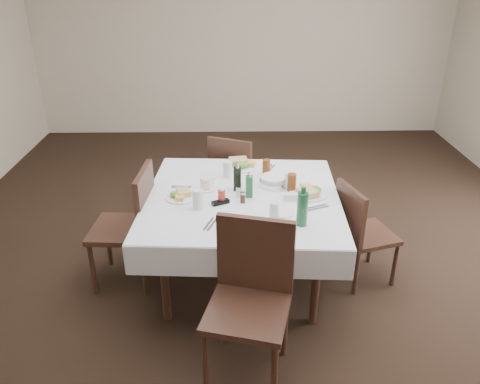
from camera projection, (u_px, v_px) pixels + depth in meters
The scene contains 33 objects.
ground_plane at pixel (253, 260), 4.14m from camera, with size 7.00×7.00×0.00m, color black.
room_shell at pixel (256, 64), 3.38m from camera, with size 6.04×7.04×2.80m.
dining_table at pixel (242, 204), 3.62m from camera, with size 1.56×1.56×0.76m.
chair_north at pixel (234, 174), 4.54m from camera, with size 0.57×0.57×0.92m.
chair_south at pixel (251, 290), 2.85m from camera, with size 0.59×0.59×1.02m.
chair_east at pixel (359, 228), 3.68m from camera, with size 0.50×0.50×0.85m.
chair_west at pixel (133, 220), 3.65m from camera, with size 0.50×0.50×0.98m.
meal_north at pixel (242, 164), 4.08m from camera, with size 0.30×0.30×0.07m.
meal_south at pixel (248, 231), 3.08m from camera, with size 0.24×0.24×0.05m.
meal_east at pixel (309, 192), 3.59m from camera, with size 0.29×0.29×0.06m.
meal_west at pixel (181, 195), 3.55m from camera, with size 0.24×0.24×0.05m.
side_plate_a at pixel (209, 177), 3.88m from camera, with size 0.14×0.14×0.01m.
side_plate_b at pixel (283, 212), 3.34m from camera, with size 0.17×0.17×0.01m.
water_n at pixel (228, 169), 3.87m from camera, with size 0.07×0.07×0.14m.
water_s at pixel (274, 210), 3.24m from camera, with size 0.07×0.07×0.13m.
water_e at pixel (289, 181), 3.68m from camera, with size 0.07×0.07×0.13m.
water_w at pixel (198, 199), 3.38m from camera, with size 0.08×0.08×0.15m.
iced_tea_a at pixel (266, 167), 3.91m from camera, with size 0.07×0.07×0.14m.
iced_tea_b at pixel (292, 183), 3.63m from camera, with size 0.07×0.07×0.14m.
bread_basket at pixel (273, 181), 3.74m from camera, with size 0.23×0.23×0.08m.
oil_cruet_dark at pixel (237, 178), 3.64m from camera, with size 0.06×0.06×0.24m.
oil_cruet_green at pixel (249, 185), 3.53m from camera, with size 0.05×0.05×0.22m.
ketchup_bottle at pixel (222, 196), 3.46m from camera, with size 0.06×0.06×0.12m.
salt_shaker at pixel (239, 192), 3.55m from camera, with size 0.04×0.04×0.08m.
pepper_shaker at pixel (243, 197), 3.47m from camera, with size 0.04×0.04×0.08m.
coffee_mug at pixel (206, 184), 3.66m from camera, with size 0.14×0.14×0.10m.
sunglasses at pixel (220, 202), 3.46m from camera, with size 0.14×0.10×0.03m.
green_bottle at pixel (302, 208), 3.14m from camera, with size 0.07×0.07×0.28m.
sugar_caddy at pixel (291, 196), 3.52m from camera, with size 0.11×0.07×0.05m.
cutlery_n at pixel (270, 168), 4.05m from camera, with size 0.11×0.18×0.01m.
cutlery_s at pixel (211, 224), 3.19m from camera, with size 0.10×0.18×0.01m.
cutlery_e at pixel (316, 208), 3.40m from camera, with size 0.21×0.13×0.01m.
cutlery_w at pixel (181, 187), 3.72m from camera, with size 0.16×0.05×0.01m.
Camera 1 is at (-0.19, -3.44, 2.37)m, focal length 35.00 mm.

